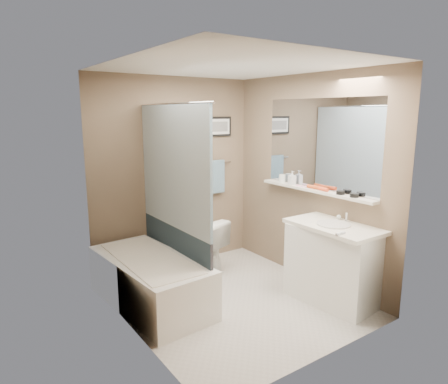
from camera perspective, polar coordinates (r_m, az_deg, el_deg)
ground at (r=4.42m, az=1.15°, el=-15.11°), size 2.50×2.50×0.00m
ceiling at (r=3.98m, az=1.29°, el=17.28°), size 2.20×2.50×0.04m
wall_back at (r=5.06m, az=-7.01°, el=2.53°), size 2.20×0.04×2.40m
wall_front at (r=3.15m, az=14.55°, el=-3.17°), size 2.20×0.04×2.40m
wall_left at (r=3.52m, az=-13.16°, el=-1.57°), size 0.04×2.50×2.40m
wall_right at (r=4.74m, az=11.84°, el=1.77°), size 0.04×2.50×2.40m
tile_surround at (r=4.02m, az=-15.86°, el=-3.04°), size 0.02×1.55×2.00m
curtain_rod at (r=4.17m, az=-7.45°, el=12.37°), size 0.02×1.55×0.02m
curtain_upper at (r=4.21m, az=-7.22°, el=3.50°), size 0.03×1.45×1.28m
curtain_lower at (r=4.40m, az=-6.96°, el=-7.15°), size 0.03×1.45×0.36m
mirror at (r=4.59m, az=13.51°, el=6.69°), size 0.02×1.60×1.00m
shelf at (r=4.62m, az=12.76°, el=0.23°), size 0.12×1.60×0.03m
towel_bar at (r=5.31m, az=-1.70°, el=4.11°), size 0.60×0.02×0.02m
towel at (r=5.32m, az=-1.57°, el=2.17°), size 0.34×0.05×0.44m
art_frame at (r=5.29m, az=-1.84°, el=9.30°), size 0.62×0.02×0.26m
art_mat at (r=5.28m, az=-1.75°, el=9.29°), size 0.56×0.00×0.20m
art_image at (r=5.27m, az=-1.73°, el=9.29°), size 0.50×0.00×0.13m
door at (r=3.61m, az=20.26°, el=-4.92°), size 0.80×0.02×2.00m
door_handle at (r=3.39m, az=16.31°, el=-5.74°), size 0.10×0.02×0.02m
bathtub at (r=4.30m, az=-10.50°, el=-12.43°), size 0.81×1.55×0.50m
tub_rim at (r=4.20m, az=-10.62°, el=-9.30°), size 0.56×1.36×0.02m
toilet at (r=5.02m, az=-3.34°, el=-7.63°), size 0.59×0.75×0.67m
vanity at (r=4.39m, az=15.25°, el=-10.03°), size 0.59×0.95×0.80m
countertop at (r=4.25m, az=15.46°, el=-4.77°), size 0.54×0.96×0.04m
sink_basin at (r=4.23m, az=15.39°, el=-4.43°), size 0.34×0.34×0.01m
faucet_spout at (r=4.37m, az=17.11°, el=-3.45°), size 0.02×0.02×0.10m
faucet_knob at (r=4.44m, az=16.08°, el=-3.44°), size 0.05×0.05×0.05m
candle_bowl_near at (r=4.28m, az=18.10°, el=-0.45°), size 0.09×0.09×0.04m
candle_bowl_far at (r=4.38m, az=16.30°, el=-0.08°), size 0.09×0.09×0.04m
hair_brush_front at (r=4.55m, az=13.67°, el=0.50°), size 0.07×0.22×0.04m
hair_brush_back at (r=4.61m, az=12.91°, el=0.66°), size 0.05×0.22×0.04m
pink_comb at (r=4.75m, az=10.98°, el=0.84°), size 0.03×0.16×0.01m
glass_jar at (r=4.97m, az=8.32°, el=1.93°), size 0.08×0.08×0.10m
soap_bottle at (r=4.85m, az=9.71°, el=2.01°), size 0.08×0.08×0.16m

